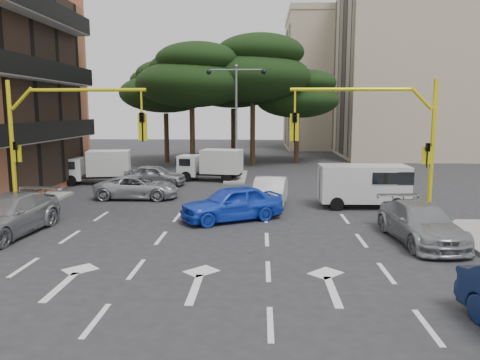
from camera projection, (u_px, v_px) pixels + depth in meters
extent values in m
plane|color=#28282B|center=(214.00, 239.00, 17.56)|extent=(120.00, 120.00, 0.00)
cube|color=gray|center=(236.00, 177.00, 33.36)|extent=(1.40, 6.00, 0.15)
cube|color=black|center=(34.00, 87.00, 25.05)|extent=(0.12, 14.72, 11.20)
cube|color=tan|center=(443.00, 68.00, 46.94)|extent=(20.00, 12.00, 18.00)
cube|color=black|center=(342.00, 73.00, 47.47)|extent=(0.12, 11.04, 16.20)
cube|color=tan|center=(350.00, 85.00, 59.26)|extent=(16.00, 12.00, 16.00)
cube|color=black|center=(287.00, 89.00, 59.70)|extent=(0.12, 11.04, 14.20)
cube|color=tan|center=(353.00, 16.00, 58.03)|extent=(16.15, 12.15, 0.70)
cylinder|color=#382616|center=(192.00, 138.00, 39.11)|extent=(0.44, 0.44, 4.95)
ellipsoid|color=black|center=(192.00, 84.00, 38.45)|extent=(9.15, 9.15, 3.87)
ellipsoid|color=black|center=(198.00, 60.00, 37.75)|extent=(6.86, 6.86, 2.86)
ellipsoid|color=black|center=(186.00, 68.00, 38.58)|extent=(6.07, 6.07, 2.64)
cylinder|color=#382616|center=(253.00, 134.00, 40.83)|extent=(0.44, 0.44, 5.40)
ellipsoid|color=black|center=(253.00, 78.00, 40.11)|extent=(9.98, 9.98, 4.22)
ellipsoid|color=black|center=(260.00, 52.00, 39.39)|extent=(7.49, 7.49, 3.12)
ellipsoid|color=black|center=(247.00, 61.00, 40.22)|extent=(6.62, 6.62, 2.88)
cylinder|color=#382616|center=(167.00, 138.00, 43.23)|extent=(0.44, 0.44, 4.50)
ellipsoid|color=black|center=(166.00, 93.00, 42.63)|extent=(8.32, 8.32, 3.52)
ellipsoid|color=black|center=(171.00, 74.00, 41.96)|extent=(6.24, 6.24, 2.60)
ellipsoid|color=black|center=(161.00, 80.00, 42.77)|extent=(5.52, 5.52, 2.40)
cylinder|color=#382616|center=(297.00, 141.00, 42.72)|extent=(0.44, 0.44, 4.05)
ellipsoid|color=black|center=(297.00, 100.00, 42.18)|extent=(7.49, 7.49, 3.17)
ellipsoid|color=black|center=(305.00, 83.00, 41.54)|extent=(5.62, 5.62, 2.34)
ellipsoid|color=black|center=(292.00, 88.00, 42.34)|extent=(4.97, 4.97, 2.16)
cylinder|color=#382616|center=(233.00, 134.00, 45.89)|extent=(0.44, 0.44, 4.95)
ellipsoid|color=black|center=(233.00, 88.00, 45.23)|extent=(9.15, 9.15, 3.87)
ellipsoid|color=black|center=(239.00, 68.00, 44.53)|extent=(6.86, 6.86, 2.86)
ellipsoid|color=black|center=(228.00, 74.00, 45.36)|extent=(6.07, 6.07, 2.64)
cylinder|color=yellow|center=(432.00, 155.00, 18.71)|extent=(0.18, 0.18, 6.00)
cylinder|color=yellow|center=(421.00, 98.00, 18.40)|extent=(0.95, 0.14, 0.95)
cylinder|color=yellow|center=(351.00, 89.00, 18.47)|extent=(4.80, 0.14, 0.14)
cylinder|color=yellow|center=(295.00, 101.00, 18.64)|extent=(0.08, 0.08, 0.90)
imported|color=black|center=(294.00, 127.00, 18.79)|extent=(0.20, 0.24, 1.20)
cube|color=yellow|center=(294.00, 127.00, 18.87)|extent=(0.36, 0.06, 1.10)
imported|color=black|center=(428.00, 156.00, 18.57)|extent=(0.16, 0.20, 1.00)
cube|color=yellow|center=(427.00, 155.00, 18.67)|extent=(0.35, 0.08, 0.70)
cylinder|color=yellow|center=(13.00, 153.00, 19.48)|extent=(0.18, 0.18, 6.00)
cylinder|color=yellow|center=(22.00, 99.00, 19.12)|extent=(0.95, 0.14, 0.95)
cylinder|color=yellow|center=(87.00, 90.00, 18.95)|extent=(4.80, 0.14, 0.14)
cylinder|color=yellow|center=(141.00, 101.00, 18.92)|extent=(0.08, 0.08, 0.90)
imported|color=black|center=(142.00, 127.00, 19.07)|extent=(0.20, 0.24, 1.20)
cube|color=yellow|center=(143.00, 127.00, 19.15)|extent=(0.36, 0.06, 1.10)
imported|color=black|center=(16.00, 154.00, 19.32)|extent=(0.16, 0.20, 1.00)
cube|color=yellow|center=(17.00, 154.00, 19.42)|extent=(0.35, 0.08, 0.70)
cylinder|color=slate|center=(236.00, 123.00, 32.79)|extent=(0.16, 0.16, 7.50)
cylinder|color=slate|center=(223.00, 70.00, 32.29)|extent=(1.80, 0.10, 0.10)
sphere|color=black|center=(209.00, 72.00, 32.36)|extent=(0.36, 0.36, 0.36)
cylinder|color=slate|center=(249.00, 70.00, 32.21)|extent=(1.80, 0.10, 0.10)
sphere|color=black|center=(264.00, 72.00, 32.19)|extent=(0.36, 0.36, 0.36)
sphere|color=slate|center=(236.00, 66.00, 32.22)|extent=(0.24, 0.24, 0.24)
imported|color=silver|center=(270.00, 193.00, 23.28)|extent=(2.04, 4.53, 1.44)
imported|color=blue|center=(232.00, 203.00, 20.39)|extent=(4.83, 3.71, 1.53)
imported|color=#95969C|center=(7.00, 216.00, 17.95)|extent=(2.60, 5.48, 1.54)
imported|color=#ADB1B5|center=(138.00, 187.00, 25.47)|extent=(4.52, 2.09, 1.25)
imported|color=#9DA1A5|center=(155.00, 175.00, 29.89)|extent=(4.04, 1.98, 1.33)
imported|color=gray|center=(421.00, 223.00, 17.05)|extent=(2.42, 5.06, 1.42)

